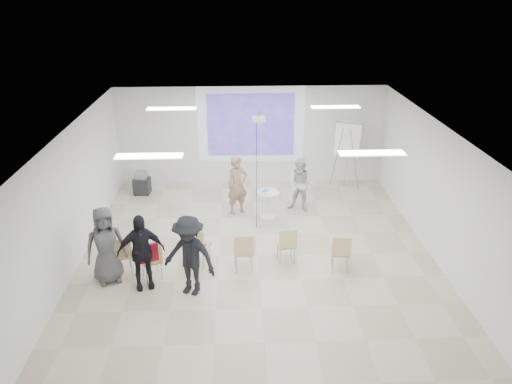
{
  "coord_description": "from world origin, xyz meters",
  "views": [
    {
      "loc": [
        -0.44,
        -9.96,
        5.88
      ],
      "look_at": [
        0.0,
        0.8,
        1.25
      ],
      "focal_mm": 35.0,
      "sensor_mm": 36.0,
      "label": 1
    }
  ],
  "objects_px": {
    "chair_right_inner": "(287,243)",
    "chair_right_far": "(341,250)",
    "pedestal_table": "(268,203)",
    "laptop": "(199,244)",
    "player_right": "(301,182)",
    "audience_mid": "(189,251)",
    "flipchart_easel": "(348,140)",
    "chair_left_inner": "(197,244)",
    "audience_outer": "(105,241)",
    "chair_far_left": "(122,253)",
    "av_cart": "(142,184)",
    "chair_left_mid": "(152,259)",
    "chair_center": "(244,250)",
    "player_left": "(237,182)",
    "audience_left": "(140,247)"
  },
  "relations": [
    {
      "from": "laptop",
      "to": "chair_right_far",
      "type": "bearing_deg",
      "value": -166.53
    },
    {
      "from": "pedestal_table",
      "to": "flipchart_easel",
      "type": "distance_m",
      "value": 3.33
    },
    {
      "from": "player_left",
      "to": "audience_outer",
      "type": "xyz_separation_m",
      "value": [
        -2.73,
        -3.19,
        0.03
      ]
    },
    {
      "from": "pedestal_table",
      "to": "laptop",
      "type": "distance_m",
      "value": 2.83
    },
    {
      "from": "pedestal_table",
      "to": "laptop",
      "type": "relative_size",
      "value": 2.27
    },
    {
      "from": "chair_right_far",
      "to": "chair_right_inner",
      "type": "bearing_deg",
      "value": 167.83
    },
    {
      "from": "chair_left_inner",
      "to": "audience_outer",
      "type": "xyz_separation_m",
      "value": [
        -1.83,
        -0.49,
        0.39
      ]
    },
    {
      "from": "player_right",
      "to": "chair_center",
      "type": "bearing_deg",
      "value": -93.75
    },
    {
      "from": "chair_far_left",
      "to": "chair_right_far",
      "type": "relative_size",
      "value": 1.02
    },
    {
      "from": "audience_outer",
      "to": "flipchart_easel",
      "type": "bearing_deg",
      "value": 16.6
    },
    {
      "from": "chair_center",
      "to": "audience_mid",
      "type": "distance_m",
      "value": 1.39
    },
    {
      "from": "player_left",
      "to": "chair_left_mid",
      "type": "bearing_deg",
      "value": -144.51
    },
    {
      "from": "audience_left",
      "to": "audience_outer",
      "type": "bearing_deg",
      "value": 145.59
    },
    {
      "from": "player_left",
      "to": "audience_outer",
      "type": "height_order",
      "value": "audience_outer"
    },
    {
      "from": "pedestal_table",
      "to": "chair_right_inner",
      "type": "relative_size",
      "value": 0.91
    },
    {
      "from": "av_cart",
      "to": "chair_center",
      "type": "bearing_deg",
      "value": -49.79
    },
    {
      "from": "audience_mid",
      "to": "flipchart_easel",
      "type": "distance_m",
      "value": 6.85
    },
    {
      "from": "chair_far_left",
      "to": "audience_mid",
      "type": "bearing_deg",
      "value": -43.76
    },
    {
      "from": "audience_mid",
      "to": "chair_right_inner",
      "type": "bearing_deg",
      "value": 51.27
    },
    {
      "from": "chair_center",
      "to": "laptop",
      "type": "xyz_separation_m",
      "value": [
        -0.97,
        0.35,
        -0.03
      ]
    },
    {
      "from": "chair_far_left",
      "to": "flipchart_easel",
      "type": "bearing_deg",
      "value": 21.16
    },
    {
      "from": "player_left",
      "to": "laptop",
      "type": "bearing_deg",
      "value": -133.35
    },
    {
      "from": "av_cart",
      "to": "audience_left",
      "type": "bearing_deg",
      "value": -73.71
    },
    {
      "from": "av_cart",
      "to": "chair_right_inner",
      "type": "bearing_deg",
      "value": -39.78
    },
    {
      "from": "chair_right_inner",
      "to": "chair_right_far",
      "type": "height_order",
      "value": "chair_right_far"
    },
    {
      "from": "chair_far_left",
      "to": "laptop",
      "type": "relative_size",
      "value": 2.6
    },
    {
      "from": "player_right",
      "to": "chair_left_inner",
      "type": "bearing_deg",
      "value": -109.04
    },
    {
      "from": "chair_far_left",
      "to": "av_cart",
      "type": "xyz_separation_m",
      "value": [
        -0.32,
        4.38,
        -0.2
      ]
    },
    {
      "from": "audience_outer",
      "to": "chair_far_left",
      "type": "bearing_deg",
      "value": 19.83
    },
    {
      "from": "flipchart_easel",
      "to": "player_left",
      "type": "bearing_deg",
      "value": -128.76
    },
    {
      "from": "chair_far_left",
      "to": "av_cart",
      "type": "bearing_deg",
      "value": 76.51
    },
    {
      "from": "chair_center",
      "to": "audience_outer",
      "type": "relative_size",
      "value": 0.48
    },
    {
      "from": "chair_center",
      "to": "chair_right_far",
      "type": "height_order",
      "value": "chair_center"
    },
    {
      "from": "pedestal_table",
      "to": "chair_left_mid",
      "type": "relative_size",
      "value": 0.92
    },
    {
      "from": "player_right",
      "to": "audience_mid",
      "type": "xyz_separation_m",
      "value": [
        -2.68,
        -3.8,
        0.14
      ]
    },
    {
      "from": "chair_center",
      "to": "audience_left",
      "type": "bearing_deg",
      "value": -172.03
    },
    {
      "from": "audience_mid",
      "to": "audience_left",
      "type": "bearing_deg",
      "value": -171.04
    },
    {
      "from": "player_left",
      "to": "chair_far_left",
      "type": "bearing_deg",
      "value": -154.8
    },
    {
      "from": "player_right",
      "to": "laptop",
      "type": "distance_m",
      "value": 3.74
    },
    {
      "from": "chair_right_inner",
      "to": "audience_mid",
      "type": "relative_size",
      "value": 0.44
    },
    {
      "from": "chair_left_inner",
      "to": "audience_outer",
      "type": "height_order",
      "value": "audience_outer"
    },
    {
      "from": "chair_center",
      "to": "flipchart_easel",
      "type": "xyz_separation_m",
      "value": [
        3.15,
        4.61,
        0.98
      ]
    },
    {
      "from": "chair_center",
      "to": "audience_mid",
      "type": "xyz_separation_m",
      "value": [
        -1.08,
        -0.76,
        0.44
      ]
    },
    {
      "from": "chair_left_mid",
      "to": "laptop",
      "type": "distance_m",
      "value": 1.11
    },
    {
      "from": "chair_right_inner",
      "to": "audience_outer",
      "type": "relative_size",
      "value": 0.45
    },
    {
      "from": "chair_left_mid",
      "to": "audience_left",
      "type": "xyz_separation_m",
      "value": [
        -0.15,
        -0.26,
        0.44
      ]
    },
    {
      "from": "av_cart",
      "to": "player_right",
      "type": "bearing_deg",
      "value": -9.8
    },
    {
      "from": "chair_left_inner",
      "to": "laptop",
      "type": "bearing_deg",
      "value": 94.26
    },
    {
      "from": "chair_left_inner",
      "to": "audience_left",
      "type": "height_order",
      "value": "audience_left"
    },
    {
      "from": "pedestal_table",
      "to": "chair_left_mid",
      "type": "height_order",
      "value": "chair_left_mid"
    }
  ]
}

